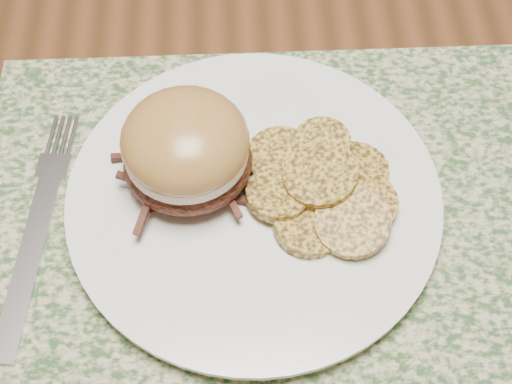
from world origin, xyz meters
TOP-DOWN VIEW (x-y plane):
  - ground at (0.00, 0.00)m, footprint 3.50×3.50m
  - placemat at (-0.28, -0.26)m, footprint 0.45×0.33m
  - dinner_plate at (-0.30, -0.24)m, footprint 0.26×0.26m
  - pork_sandwich at (-0.34, -0.23)m, footprint 0.10×0.10m
  - roasted_potatoes at (-0.25, -0.24)m, footprint 0.13×0.13m
  - fork at (-0.46, -0.26)m, footprint 0.04×0.21m

SIDE VIEW (x-z plane):
  - ground at x=0.00m, z-range 0.00..0.00m
  - placemat at x=-0.28m, z-range 0.75..0.75m
  - fork at x=-0.46m, z-range 0.75..0.76m
  - dinner_plate at x=-0.30m, z-range 0.75..0.77m
  - roasted_potatoes at x=-0.25m, z-range 0.76..0.79m
  - pork_sandwich at x=-0.34m, z-range 0.77..0.84m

